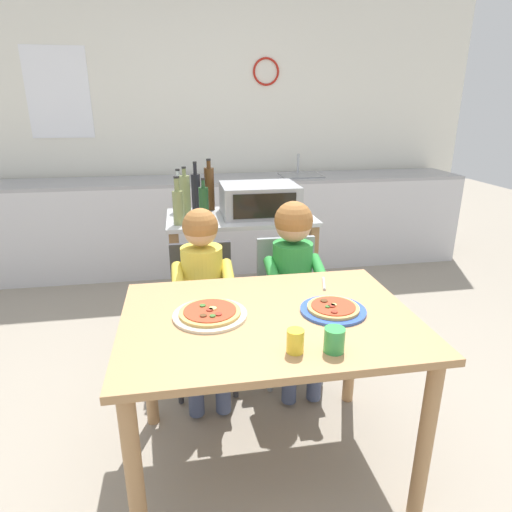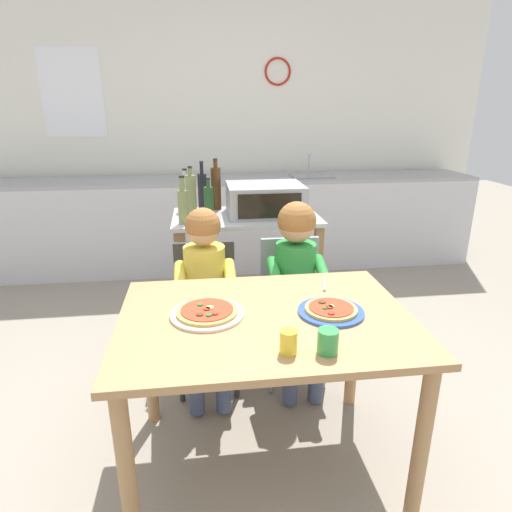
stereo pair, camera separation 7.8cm
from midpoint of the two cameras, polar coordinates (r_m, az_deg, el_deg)
ground_plane at (r=3.15m, az=-3.53°, el=-10.19°), size 11.90×11.90×0.00m
back_wall_tiled at (r=4.59m, az=-6.67°, el=16.69°), size 5.43×0.14×2.70m
kitchen_counter at (r=4.32m, az=-5.80°, el=4.34°), size 4.88×0.60×1.08m
kitchen_island_cart at (r=2.90m, az=-2.79°, el=-0.32°), size 0.94×0.55×0.87m
toaster_oven at (r=2.82m, az=-0.36°, el=7.43°), size 0.48×0.39×0.20m
bottle_dark_olive_oil at (r=2.97m, az=-6.90°, el=8.85°), size 0.07×0.07×0.34m
bottle_brown_beer at (r=2.78m, az=-10.08°, el=7.76°), size 0.07×0.07×0.32m
bottle_tall_green_wine at (r=2.64m, az=-7.71°, el=6.74°), size 0.06×0.06×0.27m
bottle_squat_spirits at (r=2.97m, az=-10.85°, el=8.12°), size 0.06×0.06×0.28m
bottle_clear_vinegar at (r=2.62m, az=-11.06°, el=6.51°), size 0.06×0.06×0.29m
bottle_slim_sauce at (r=2.92m, az=-8.66°, el=8.32°), size 0.06×0.06×0.33m
dining_table at (r=1.81m, az=0.40°, el=-10.95°), size 1.17×0.85×0.75m
dining_chair_left at (r=2.48m, az=-7.84°, el=-6.47°), size 0.36×0.36×0.81m
dining_chair_right at (r=2.56m, az=3.44°, el=-5.49°), size 0.36×0.36×0.81m
child_in_yellow_shirt at (r=2.29m, az=-7.92°, el=-3.64°), size 0.32×0.42×1.03m
child_in_green_shirt at (r=2.37m, az=4.17°, el=-1.98°), size 0.32×0.42×1.05m
pizza_plate_cream at (r=1.76m, az=-7.33°, el=-7.51°), size 0.30×0.30×0.03m
pizza_plate_blue_rimmed at (r=1.81m, az=8.87°, el=-6.90°), size 0.27×0.27×0.03m
drinking_cup_green at (r=1.52m, az=8.79°, el=-10.85°), size 0.07×0.07×0.09m
drinking_cup_yellow at (r=1.50m, az=3.68°, el=-11.10°), size 0.06×0.06×0.08m
serving_spoon at (r=2.06m, az=7.85°, el=-3.60°), size 0.05×0.14×0.01m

